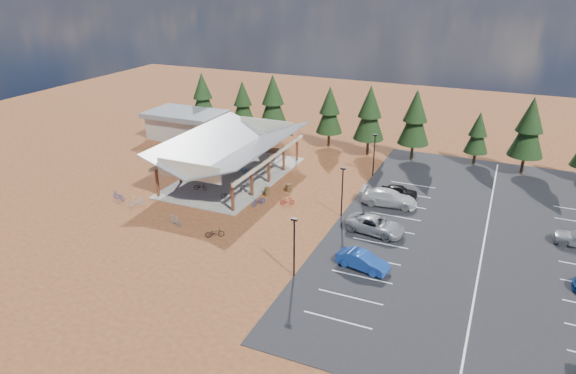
{
  "coord_description": "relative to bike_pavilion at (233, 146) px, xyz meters",
  "views": [
    {
      "loc": [
        18.65,
        -42.31,
        22.41
      ],
      "look_at": [
        -0.62,
        1.62,
        2.33
      ],
      "focal_mm": 32.0,
      "sensor_mm": 36.0,
      "label": 1
    }
  ],
  "objects": [
    {
      "name": "bike_2",
      "position": [
        -1.26,
        0.95,
        -3.28
      ],
      "size": [
        1.73,
        0.78,
        0.88
      ],
      "primitive_type": "imported",
      "rotation": [
        0.0,
        0.0,
        1.69
      ],
      "color": "navy",
      "rests_on": "concrete_pad"
    },
    {
      "name": "car_3",
      "position": [
        18.72,
        -0.6,
        -2.95
      ],
      "size": [
        5.89,
        2.75,
        1.67
      ],
      "primitive_type": "imported",
      "rotation": [
        0.0,
        0.0,
        1.64
      ],
      "color": "silver",
      "rests_on": "asphalt_lot"
    },
    {
      "name": "pine_2",
      "position": [
        -1.91,
        15.1,
        1.98
      ],
      "size": [
        4.08,
        4.08,
        9.5
      ],
      "color": "#382314",
      "rests_on": "ground"
    },
    {
      "name": "bike_pavilion",
      "position": [
        0.0,
        0.0,
        0.0
      ],
      "size": [
        11.65,
        19.4,
        4.97
      ],
      "color": "#522417",
      "rests_on": "concrete_pad"
    },
    {
      "name": "car_4",
      "position": [
        19.24,
        1.95,
        -3.12
      ],
      "size": [
        4.05,
        2.0,
        1.33
      ],
      "primitive_type": "imported",
      "rotation": [
        0.0,
        0.0,
        1.69
      ],
      "color": "black",
      "rests_on": "asphalt_lot"
    },
    {
      "name": "pine_6",
      "position": [
        25.67,
        15.92,
        0.33
      ],
      "size": [
        2.92,
        2.92,
        6.81
      ],
      "color": "#382314",
      "rests_on": "ground"
    },
    {
      "name": "trash_bin_0",
      "position": [
        5.99,
        -3.3,
        -3.37
      ],
      "size": [
        0.6,
        0.6,
        0.9
      ],
      "primitive_type": "cylinder",
      "color": "#4B381B",
      "rests_on": "ground"
    },
    {
      "name": "bike_14",
      "position": [
        6.35,
        -6.08,
        -3.33
      ],
      "size": [
        1.22,
        1.98,
        0.98
      ],
      "primitive_type": "imported",
      "rotation": [
        0.0,
        0.0,
        -0.33
      ],
      "color": "navy",
      "rests_on": "ground"
    },
    {
      "name": "bike_6",
      "position": [
        1.14,
        1.39,
        -3.26
      ],
      "size": [
        1.77,
        0.67,
        0.92
      ],
      "primitive_type": "imported",
      "rotation": [
        0.0,
        0.0,
        1.54
      ],
      "color": "navy",
      "rests_on": "concrete_pad"
    },
    {
      "name": "bike_12",
      "position": [
        5.8,
        -13.9,
        -3.37
      ],
      "size": [
        1.79,
        1.48,
        0.92
      ],
      "primitive_type": "imported",
      "rotation": [
        0.0,
        0.0,
        2.16
      ],
      "color": "black",
      "rests_on": "ground"
    },
    {
      "name": "bike_13",
      "position": [
        1.0,
        -13.3,
        -3.31
      ],
      "size": [
        1.78,
        0.96,
        1.03
      ],
      "primitive_type": "imported",
      "rotation": [
        0.0,
        0.0,
        4.42
      ],
      "color": "gray",
      "rests_on": "ground"
    },
    {
      "name": "car_2",
      "position": [
        19.0,
        -7.15,
        -3.02
      ],
      "size": [
        5.84,
        3.36,
        1.53
      ],
      "primitive_type": "imported",
      "rotation": [
        0.0,
        0.0,
        1.42
      ],
      "color": "gray",
      "rests_on": "asphalt_lot"
    },
    {
      "name": "bike_10",
      "position": [
        -7.91,
        -10.85,
        -3.35
      ],
      "size": [
        1.91,
        0.99,
        0.95
      ],
      "primitive_type": "imported",
      "rotation": [
        0.0,
        0.0,
        4.51
      ],
      "color": "navy",
      "rests_on": "ground"
    },
    {
      "name": "pine_0",
      "position": [
        -13.92,
        15.68,
        1.53
      ],
      "size": [
        3.76,
        3.76,
        8.76
      ],
      "color": "#382314",
      "rests_on": "ground"
    },
    {
      "name": "concrete_pad",
      "position": [
        0.0,
        0.0,
        -3.77
      ],
      "size": [
        10.6,
        18.6,
        0.1
      ],
      "primitive_type": "cube",
      "color": "gray",
      "rests_on": "ground"
    },
    {
      "name": "pine_7",
      "position": [
        31.24,
        14.92,
        1.93
      ],
      "size": [
        4.04,
        4.04,
        9.42
      ],
      "color": "#382314",
      "rests_on": "ground"
    },
    {
      "name": "asphalt_lot",
      "position": [
        28.5,
        -4.0,
        -3.8
      ],
      "size": [
        27.0,
        44.0,
        0.04
      ],
      "primitive_type": "cube",
      "color": "black",
      "rests_on": "ground"
    },
    {
      "name": "pine_4",
      "position": [
        12.35,
        14.09,
        1.87
      ],
      "size": [
        4.0,
        4.0,
        9.33
      ],
      "color": "#382314",
      "rests_on": "ground"
    },
    {
      "name": "bike_3",
      "position": [
        -2.6,
        6.98,
        -3.23
      ],
      "size": [
        1.72,
        0.94,
        0.99
      ],
      "primitive_type": "imported",
      "rotation": [
        0.0,
        0.0,
        1.87
      ],
      "color": "maroon",
      "rests_on": "concrete_pad"
    },
    {
      "name": "bike_7",
      "position": [
        1.54,
        6.88,
        -3.26
      ],
      "size": [
        1.62,
        0.87,
        0.94
      ],
      "primitive_type": "imported",
      "rotation": [
        0.0,
        0.0,
        1.28
      ],
      "color": "maroon",
      "rests_on": "concrete_pad"
    },
    {
      "name": "pine_1",
      "position": [
        -7.06,
        15.66,
        1.1
      ],
      "size": [
        3.46,
        3.46,
        8.07
      ],
      "color": "#382314",
      "rests_on": "ground"
    },
    {
      "name": "lamp_post_2",
      "position": [
        15.0,
        7.0,
        -0.85
      ],
      "size": [
        0.5,
        0.25,
        5.14
      ],
      "color": "black",
      "rests_on": "ground"
    },
    {
      "name": "bike_1",
      "position": [
        -2.48,
        -2.27,
        -3.19
      ],
      "size": [
        1.79,
        0.61,
        1.06
      ],
      "primitive_type": "imported",
      "rotation": [
        0.0,
        0.0,
        1.5
      ],
      "color": "gray",
      "rests_on": "concrete_pad"
    },
    {
      "name": "bike_9",
      "position": [
        -5.29,
        -11.14,
        -3.36
      ],
      "size": [
        1.36,
        1.47,
        0.94
      ],
      "primitive_type": "imported",
      "rotation": [
        0.0,
        0.0,
        2.43
      ],
      "color": "#929699",
      "rests_on": "ground"
    },
    {
      "name": "pine_3",
      "position": [
        6.4,
        15.5,
        1.34
      ],
      "size": [
        3.63,
        3.63,
        8.46
      ],
      "color": "#382314",
      "rests_on": "ground"
    },
    {
      "name": "bike_0",
      "position": [
        -1.26,
        -5.26,
        -3.3
      ],
      "size": [
        1.65,
        0.73,
        0.84
      ],
      "primitive_type": "imported",
      "rotation": [
        0.0,
        0.0,
        1.68
      ],
      "color": "black",
      "rests_on": "concrete_pad"
    },
    {
      "name": "lamp_post_0",
      "position": [
        15.0,
        -17.0,
        -0.85
      ],
      "size": [
        0.5,
        0.25,
        5.14
      ],
      "color": "black",
      "rests_on": "ground"
    },
    {
      "name": "car_1",
      "position": [
        19.7,
        -13.76,
        -3.06
      ],
      "size": [
        4.59,
        2.36,
        1.44
      ],
      "primitive_type": "imported",
      "rotation": [
        0.0,
        0.0,
        1.37
      ],
      "color": "#1A429B",
      "rests_on": "asphalt_lot"
    },
    {
      "name": "outbuilding",
      "position": [
        -14.0,
        11.0,
        -1.8
      ],
      "size": [
        11.0,
        7.0,
        3.9
      ],
      "color": "#ADA593",
      "rests_on": "ground"
    },
    {
      "name": "bike_4",
      "position": [
        2.68,
        -6.1,
        -3.3
      ],
      "size": [
        1.68,
        0.85,
        0.84
      ],
      "primitive_type": "imported",
      "rotation": [
        0.0,
        0.0,
        1.76
      ],
      "color": "black",
      "rests_on": "concrete_pad"
    },
    {
      "name": "bike_15",
      "position": [
        9.0,
        -4.73,
        -3.37
      ],
      "size": [
        1.51,
        1.11,
        0.9
      ],
      "primitive_type": "imported",
      "rotation": [
        0.0,
        0.0,
        2.09
      ],
      "color": "maroon",
      "rests_on": "ground"
    },
    {
      "name": "lamp_post_1",
      "position": [
        15.0,
        -5.0,
        -0.85
      ],
      "size": [
        0.5,
        0.25,
        5.14
      ],
      "color": "black",
      "rests_on": "ground"
    },
    {
      "name": "pine_5",
      "position": [
        18.1,
        14.51,
        1.81
      ],
      "size": [
        3.96,
        3.96,
        9.22
      ],
      "color": "#382314",
      "rests_on": "ground"
    },
    {
      "name": "ground",
      "position": [
        10.0,
        -7.0,
        -3.82
      ],
      "size": [
        140.0,
        140.0,
        0.0
      ],
      "primitive_type": "plane",
      "color": "maroon",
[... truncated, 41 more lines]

